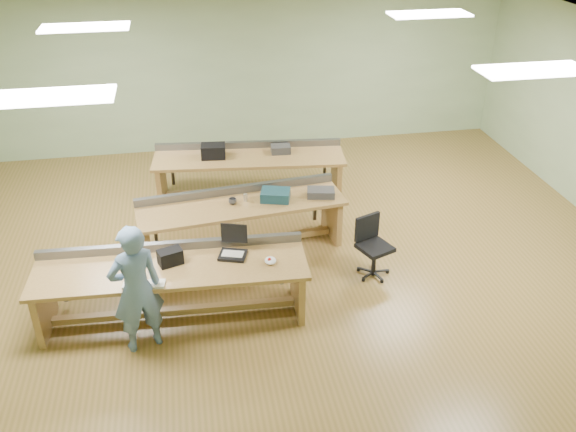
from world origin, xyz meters
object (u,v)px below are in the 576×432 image
object	(u,v)px
workbench_mid	(242,214)
laptop_base	(233,255)
mug	(233,201)
parts_bin_grey	(321,193)
drinks_can	(245,197)
workbench_front	(172,278)
workbench_back	(249,166)
task_chair	(372,254)
person	(136,289)
parts_bin_teal	(275,195)
camera_bag	(170,257)

from	to	relation	value
workbench_mid	laptop_base	bearing A→B (deg)	-107.06
laptop_base	mug	size ratio (longest dim) A/B	2.88
parts_bin_grey	drinks_can	distance (m)	1.09
workbench_front	parts_bin_grey	size ratio (longest dim) A/B	8.36
workbench_back	task_chair	world-z (taller)	workbench_back
workbench_front	mug	bearing A→B (deg)	60.31
workbench_back	laptop_base	world-z (taller)	workbench_back
mug	workbench_back	bearing A→B (deg)	75.27
workbench_front	task_chair	size ratio (longest dim) A/B	3.86
drinks_can	person	bearing A→B (deg)	-126.46
workbench_mid	person	world-z (taller)	person
parts_bin_teal	mug	size ratio (longest dim) A/B	3.61
parts_bin_grey	mug	bearing A→B (deg)	-179.06
mug	laptop_base	bearing A→B (deg)	-95.62
workbench_mid	laptop_base	xyz separation A→B (m)	(-0.25, -1.36, 0.21)
workbench_back	camera_bag	size ratio (longest dim) A/B	11.48
camera_bag	task_chair	world-z (taller)	camera_bag
camera_bag	parts_bin_grey	bearing A→B (deg)	13.59
workbench_front	parts_bin_teal	xyz separation A→B (m)	(1.50, 1.43, 0.26)
laptop_base	person	bearing A→B (deg)	-135.80
workbench_front	drinks_can	world-z (taller)	workbench_front
parts_bin_grey	parts_bin_teal	bearing A→B (deg)	179.35
workbench_front	workbench_mid	bearing A→B (deg)	57.23
camera_bag	parts_bin_teal	bearing A→B (deg)	23.87
parts_bin_teal	workbench_front	bearing A→B (deg)	-136.30
workbench_back	mug	size ratio (longest dim) A/B	28.43
workbench_mid	parts_bin_grey	bearing A→B (deg)	-6.36
task_chair	mug	bearing A→B (deg)	129.80
workbench_mid	mug	size ratio (longest dim) A/B	26.65
person	camera_bag	size ratio (longest dim) A/B	5.79
workbench_back	parts_bin_grey	bearing A→B (deg)	-56.26
person	mug	xyz separation A→B (m)	(1.26, 1.89, -0.01)
workbench_mid	person	xyz separation A→B (m)	(-1.38, -1.91, 0.25)
parts_bin_teal	drinks_can	distance (m)	0.43
workbench_mid	mug	distance (m)	0.27
workbench_back	camera_bag	bearing A→B (deg)	-107.69
task_chair	drinks_can	xyz separation A→B (m)	(-1.60, 1.02, 0.49)
drinks_can	parts_bin_grey	bearing A→B (deg)	-2.35
workbench_back	laptop_base	size ratio (longest dim) A/B	9.86
workbench_back	laptop_base	distance (m)	3.03
workbench_mid	task_chair	world-z (taller)	workbench_mid
workbench_front	workbench_back	xyz separation A→B (m)	(1.31, 3.03, -0.00)
task_chair	parts_bin_teal	xyz separation A→B (m)	(-1.17, 0.98, 0.51)
parts_bin_grey	mug	distance (m)	1.28
workbench_mid	drinks_can	distance (m)	0.26
camera_bag	drinks_can	distance (m)	1.78
person	mug	distance (m)	2.27
laptop_base	parts_bin_grey	size ratio (longest dim) A/B	0.83
laptop_base	camera_bag	xyz separation A→B (m)	(-0.74, -0.02, 0.08)
laptop_base	workbench_mid	bearing A→B (deg)	97.43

